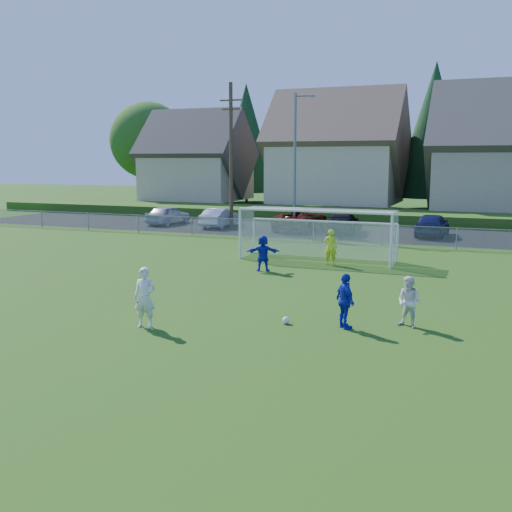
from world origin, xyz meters
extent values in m
plane|color=#193D0C|center=(0.00, 0.00, 0.00)|extent=(160.00, 160.00, 0.00)
plane|color=black|center=(0.00, 27.50, 0.01)|extent=(60.00, 60.00, 0.00)
cube|color=#1E420F|center=(0.00, 35.00, 0.40)|extent=(70.00, 6.00, 0.80)
sphere|color=white|center=(2.28, 4.69, 0.11)|extent=(0.22, 0.22, 0.22)
imported|color=silver|center=(-1.38, 2.84, 0.88)|extent=(0.71, 0.53, 1.77)
imported|color=silver|center=(5.70, 5.69, 0.75)|extent=(0.89, 0.80, 1.50)
imported|color=#121FAE|center=(4.01, 4.88, 0.81)|extent=(0.92, 0.97, 1.61)
imported|color=#121FAE|center=(-1.42, 12.34, 0.79)|extent=(1.53, 0.94, 1.58)
imported|color=#CEEE1C|center=(0.92, 14.89, 0.83)|extent=(0.66, 0.49, 1.66)
imported|color=#B5B9BD|center=(-14.81, 27.22, 0.70)|extent=(2.04, 4.24, 1.40)
imported|color=silver|center=(-10.42, 27.01, 0.68)|extent=(1.58, 4.15, 1.35)
imported|color=#501209|center=(-4.46, 27.27, 0.75)|extent=(2.68, 5.47, 1.50)
imported|color=black|center=(-1.33, 26.51, 0.68)|extent=(2.16, 4.76, 1.35)
imported|color=#131945|center=(4.21, 27.24, 0.74)|extent=(1.98, 4.42, 1.48)
cylinder|color=white|center=(-3.65, 15.00, 1.22)|extent=(0.12, 0.12, 2.44)
cylinder|color=white|center=(3.65, 15.00, 1.22)|extent=(0.12, 0.12, 2.44)
cylinder|color=white|center=(0.00, 15.00, 2.44)|extent=(7.30, 0.12, 0.12)
cylinder|color=white|center=(-3.65, 16.80, 0.90)|extent=(0.08, 0.08, 1.80)
cylinder|color=white|center=(3.65, 16.80, 0.90)|extent=(0.08, 0.08, 1.80)
cylinder|color=white|center=(0.00, 16.80, 1.80)|extent=(7.30, 0.08, 0.08)
cube|color=silver|center=(0.00, 16.80, 0.90)|extent=(7.30, 0.02, 1.80)
cube|color=silver|center=(-3.65, 15.90, 1.22)|extent=(0.02, 1.80, 2.44)
cube|color=silver|center=(3.65, 15.90, 1.22)|extent=(0.02, 1.80, 2.44)
cube|color=silver|center=(0.00, 15.90, 2.44)|extent=(7.30, 1.80, 0.02)
cube|color=gray|center=(0.00, 22.00, 1.18)|extent=(52.00, 0.03, 0.03)
cube|color=gray|center=(0.00, 22.00, 0.60)|extent=(52.00, 0.02, 1.14)
cylinder|color=gray|center=(0.00, 22.00, 0.60)|extent=(0.06, 0.06, 1.20)
cylinder|color=slate|center=(-4.50, 26.00, 4.50)|extent=(0.18, 0.18, 9.00)
cylinder|color=slate|center=(-4.00, 26.00, 8.80)|extent=(1.20, 0.12, 0.12)
cube|color=slate|center=(-3.40, 26.00, 8.75)|extent=(0.36, 0.18, 0.12)
cylinder|color=#473321|center=(-9.50, 27.00, 5.00)|extent=(0.26, 0.26, 10.00)
cube|color=#473321|center=(-9.50, 27.00, 8.80)|extent=(1.60, 0.10, 0.10)
cube|color=#473321|center=(-9.50, 27.00, 8.20)|extent=(1.30, 0.10, 0.10)
cube|color=tan|center=(-20.00, 42.00, 3.05)|extent=(9.00, 8.00, 4.50)
pyramid|color=#423D38|center=(-20.00, 42.00, 9.71)|extent=(9.90, 8.80, 4.41)
cube|color=#C6B58E|center=(-6.00, 43.00, 3.55)|extent=(11.00, 9.00, 5.50)
pyramid|color=brown|center=(-6.00, 43.00, 11.26)|extent=(12.10, 9.90, 4.96)
cylinder|color=#382616|center=(-28.00, 46.00, 1.98)|extent=(0.36, 0.36, 3.96)
sphere|color=#2B5B19|center=(-28.00, 46.00, 6.82)|extent=(8.36, 8.36, 8.36)
cylinder|color=#382616|center=(-18.00, 50.00, 0.60)|extent=(0.30, 0.30, 1.20)
cone|color=#143819|center=(-18.00, 50.00, 7.05)|extent=(6.76, 6.76, 11.70)
cylinder|color=#382616|center=(-8.00, 51.00, 0.60)|extent=(0.30, 0.30, 1.20)
cone|color=#143819|center=(-8.00, 51.00, 6.60)|extent=(6.24, 6.24, 10.80)
cylinder|color=#382616|center=(2.00, 48.00, 0.60)|extent=(0.30, 0.30, 1.20)
cone|color=#143819|center=(2.00, 48.00, 7.50)|extent=(7.28, 7.28, 12.60)
camera|label=1|loc=(7.85, -11.57, 4.84)|focal=42.00mm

